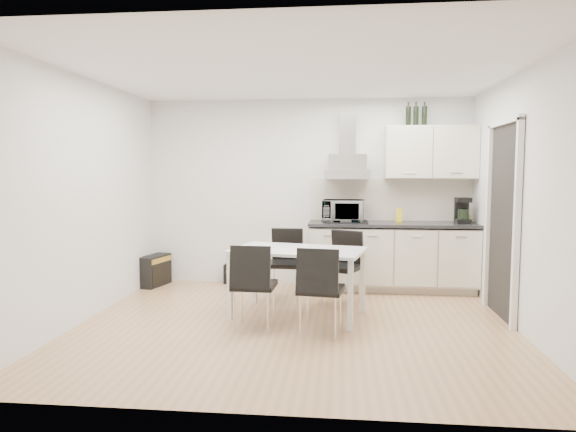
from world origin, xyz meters
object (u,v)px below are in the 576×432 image
object	(u,v)px
chair_near_left	(254,286)
chair_near_right	(321,290)
chair_far_left	(285,265)
chair_far_right	(341,268)
kitchenette	(394,229)
dining_table	(298,256)
floor_speaker	(230,274)
guitar_amp	(155,270)

from	to	relation	value
chair_near_left	chair_near_right	size ratio (longest dim) A/B	1.00
chair_far_left	chair_far_right	bearing A→B (deg)	167.62
kitchenette	dining_table	xyz separation A→B (m)	(-1.18, -1.38, -0.16)
dining_table	chair_near_left	world-z (taller)	chair_near_left
kitchenette	chair_near_right	world-z (taller)	kitchenette
kitchenette	chair_far_right	xyz separation A→B (m)	(-0.71, -0.85, -0.39)
chair_far_left	chair_near_left	bearing A→B (deg)	82.82
chair_far_left	chair_near_left	xyz separation A→B (m)	(-0.19, -1.21, 0.00)
chair_far_left	floor_speaker	size ratio (longest dim) A/B	3.22
dining_table	chair_near_left	xyz separation A→B (m)	(-0.40, -0.52, -0.23)
dining_table	chair_near_right	distance (m)	0.73
kitchenette	chair_near_right	bearing A→B (deg)	-114.16
chair_near_right	guitar_amp	distance (m)	3.09
chair_near_left	chair_far_right	bearing A→B (deg)	51.99
dining_table	chair_far_right	distance (m)	0.75
dining_table	chair_far_left	distance (m)	0.76
dining_table	chair_near_right	xyz separation A→B (m)	(0.28, -0.64, -0.23)
chair_near_right	floor_speaker	size ratio (longest dim) A/B	3.22
kitchenette	chair_near_left	world-z (taller)	kitchenette
kitchenette	chair_near_right	size ratio (longest dim) A/B	2.86
dining_table	guitar_amp	size ratio (longest dim) A/B	2.82
guitar_amp	chair_far_left	bearing A→B (deg)	-3.70
chair_far_left	chair_near_left	world-z (taller)	same
chair_far_left	guitar_amp	xyz separation A→B (m)	(-1.91, 0.60, -0.22)
kitchenette	chair_near_right	distance (m)	2.25
dining_table	guitar_amp	world-z (taller)	dining_table
chair_near_left	chair_near_right	bearing A→B (deg)	-8.13
chair_far_left	chair_near_right	distance (m)	1.42
dining_table	chair_far_right	xyz separation A→B (m)	(0.47, 0.53, -0.23)
dining_table	guitar_amp	bearing A→B (deg)	160.94
kitchenette	dining_table	distance (m)	1.83
chair_far_right	floor_speaker	bearing A→B (deg)	-9.84
kitchenette	chair_near_left	size ratio (longest dim) A/B	2.86
kitchenette	chair_far_right	size ratio (longest dim) A/B	2.86
chair_far_right	guitar_amp	bearing A→B (deg)	6.55
chair_far_left	chair_far_right	distance (m)	0.71
chair_near_left	guitar_amp	size ratio (longest dim) A/B	1.59
dining_table	chair_far_left	size ratio (longest dim) A/B	1.77
chair_far_left	floor_speaker	bearing A→B (deg)	-42.25
dining_table	chair_far_left	world-z (taller)	chair_far_left
chair_far_left	guitar_amp	distance (m)	2.01
chair_near_left	guitar_amp	bearing A→B (deg)	135.52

